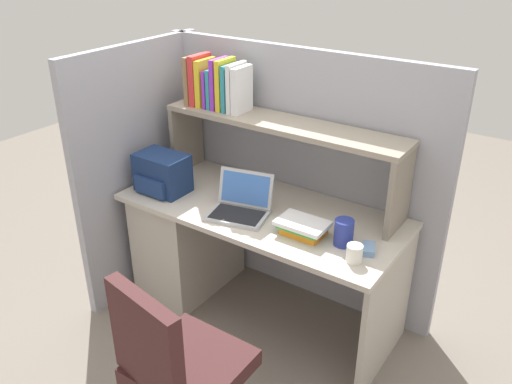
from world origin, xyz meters
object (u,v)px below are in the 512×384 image
Objects in this scene: backpack at (162,173)px; office_chair at (181,383)px; paper_cup at (354,253)px; computer_mouse at (368,249)px; snack_canister at (344,232)px; laptop at (241,205)px.

office_chair is at bearing -44.48° from backpack.
paper_cup is at bearing -107.16° from office_chair.
computer_mouse is 1.06m from office_chair.
office_chair is (-0.40, -0.79, -0.38)m from paper_cup.
paper_cup is at bearing -44.76° from snack_canister.
paper_cup reaches higher than computer_mouse.
laptop is 3.47× the size of computer_mouse.
snack_canister is (0.60, 0.03, 0.02)m from laptop.
laptop is at bearing 161.18° from computer_mouse.
office_chair is at bearing -137.02° from computer_mouse.
backpack is 1.15m from snack_canister.
paper_cup is (1.25, -0.05, -0.07)m from backpack.
snack_canister is at bearing 161.67° from computer_mouse.
paper_cup is (-0.02, -0.12, 0.03)m from computer_mouse.
office_chair is (-0.29, -0.89, -0.40)m from snack_canister.
backpack is at bearing 161.19° from computer_mouse.
computer_mouse is 0.77× the size of snack_canister.
backpack reaches higher than office_chair.
paper_cup is 0.64× the size of snack_canister.
backpack is at bearing -177.12° from snack_canister.
laptop is 4.14× the size of paper_cup.
snack_canister is (-0.11, 0.11, 0.02)m from paper_cup.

